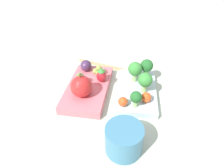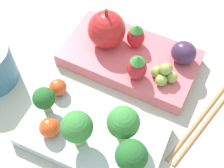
{
  "view_description": "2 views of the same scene",
  "coord_description": "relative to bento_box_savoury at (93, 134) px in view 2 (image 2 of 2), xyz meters",
  "views": [
    {
      "loc": [
        0.44,
        0.06,
        0.38
      ],
      "look_at": [
        -0.0,
        -0.0,
        0.03
      ],
      "focal_mm": 32.0,
      "sensor_mm": 36.0,
      "label": 1
    },
    {
      "loc": [
        -0.11,
        0.22,
        0.4
      ],
      "look_at": [
        -0.0,
        -0.0,
        0.03
      ],
      "focal_mm": 50.0,
      "sensor_mm": 36.0,
      "label": 2
    }
  ],
  "objects": [
    {
      "name": "strawberry_1",
      "position": [
        -0.02,
        -0.1,
        0.04
      ],
      "size": [
        0.03,
        0.03,
        0.04
      ],
      "color": "red",
      "rests_on": "bento_box_fruit"
    },
    {
      "name": "chopsticks_pair",
      "position": [
        -0.13,
        -0.11,
        -0.01
      ],
      "size": [
        0.07,
        0.21,
        0.01
      ],
      "color": "#A37547",
      "rests_on": "ground_plane"
    },
    {
      "name": "plum",
      "position": [
        -0.07,
        -0.16,
        0.03
      ],
      "size": [
        0.04,
        0.04,
        0.03
      ],
      "color": "#42284C",
      "rests_on": "bento_box_fruit"
    },
    {
      "name": "broccoli_floret_1",
      "position": [
        0.01,
        0.02,
        0.05
      ],
      "size": [
        0.04,
        0.04,
        0.06
      ],
      "color": "#93B770",
      "rests_on": "bento_box_savoury"
    },
    {
      "name": "bento_box_fruit",
      "position": [
        0.01,
        -0.14,
        0.0
      ],
      "size": [
        0.21,
        0.12,
        0.02
      ],
      "color": "#DB6670",
      "rests_on": "ground_plane"
    },
    {
      "name": "apple",
      "position": [
        0.05,
        -0.15,
        0.04
      ],
      "size": [
        0.06,
        0.06,
        0.07
      ],
      "color": "red",
      "rests_on": "bento_box_fruit"
    },
    {
      "name": "broccoli_floret_0",
      "position": [
        0.07,
        -0.0,
        0.04
      ],
      "size": [
        0.03,
        0.03,
        0.05
      ],
      "color": "#93B770",
      "rests_on": "bento_box_savoury"
    },
    {
      "name": "grape_cluster",
      "position": [
        -0.05,
        -0.12,
        0.02
      ],
      "size": [
        0.04,
        0.04,
        0.03
      ],
      "color": "#8EA84C",
      "rests_on": "bento_box_fruit"
    },
    {
      "name": "ground_plane",
      "position": [
        0.01,
        -0.07,
        -0.01
      ],
      "size": [
        4.0,
        4.0,
        0.0
      ],
      "primitive_type": "plane",
      "color": "#ADB7A3"
    },
    {
      "name": "strawberry_0",
      "position": [
        0.01,
        -0.16,
        0.03
      ],
      "size": [
        0.03,
        0.03,
        0.04
      ],
      "color": "red",
      "rests_on": "bento_box_fruit"
    },
    {
      "name": "broccoli_floret_3",
      "position": [
        -0.06,
        0.02,
        0.05
      ],
      "size": [
        0.04,
        0.04,
        0.06
      ],
      "color": "#93B770",
      "rests_on": "bento_box_savoury"
    },
    {
      "name": "cherry_tomato_0",
      "position": [
        0.05,
        0.03,
        0.02
      ],
      "size": [
        0.03,
        0.03,
        0.03
      ],
      "color": "#DB4C1E",
      "rests_on": "bento_box_savoury"
    },
    {
      "name": "broccoli_floret_2",
      "position": [
        -0.04,
        -0.01,
        0.05
      ],
      "size": [
        0.04,
        0.04,
        0.06
      ],
      "color": "#93B770",
      "rests_on": "bento_box_savoury"
    },
    {
      "name": "bento_box_savoury",
      "position": [
        0.0,
        0.0,
        0.0
      ],
      "size": [
        0.2,
        0.12,
        0.02
      ],
      "color": "silver",
      "rests_on": "ground_plane"
    },
    {
      "name": "cherry_tomato_1",
      "position": [
        0.07,
        -0.03,
        0.02
      ],
      "size": [
        0.02,
        0.02,
        0.02
      ],
      "color": "#DB4C1E",
      "rests_on": "bento_box_savoury"
    }
  ]
}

